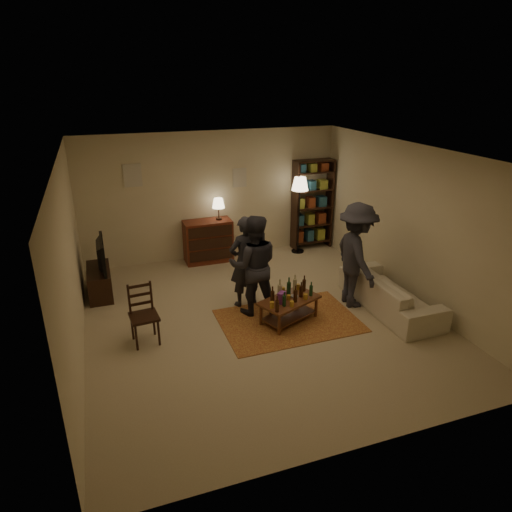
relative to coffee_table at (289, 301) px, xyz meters
name	(u,v)px	position (x,y,z in m)	size (l,w,h in m)	color
floor	(260,318)	(-0.40, 0.23, -0.37)	(6.00, 6.00, 0.00)	#C6B793
room_shell	(181,176)	(-1.05, 3.21, 1.44)	(6.00, 6.00, 6.00)	beige
rug	(289,321)	(0.00, 0.00, -0.36)	(2.20, 1.50, 0.01)	maroon
coffee_table	(289,301)	(0.00, 0.00, 0.00)	(1.11, 0.87, 0.74)	brown
dining_chair	(143,312)	(-2.27, 0.19, 0.12)	(0.44, 0.44, 0.93)	black
tv_stand	(99,275)	(-2.85, 2.03, 0.02)	(0.40, 1.00, 1.06)	black
dresser	(209,240)	(-0.59, 2.95, 0.11)	(1.00, 0.50, 1.36)	brown
bookshelf	(312,204)	(1.84, 3.01, 0.66)	(0.90, 0.34, 2.02)	black
floor_lamp	(300,189)	(1.43, 2.80, 1.08)	(0.36, 0.36, 1.70)	black
sofa	(390,292)	(1.80, -0.17, -0.07)	(2.08, 0.81, 0.61)	beige
person_left	(245,262)	(-0.48, 0.79, 0.43)	(0.58, 0.38, 1.60)	#23242A
person_right	(254,265)	(-0.43, 0.49, 0.48)	(0.83, 0.64, 1.70)	#26272E
person_by_sofa	(356,256)	(1.30, 0.19, 0.54)	(1.17, 0.67, 1.82)	#2A2A32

